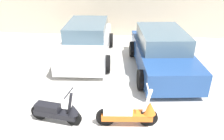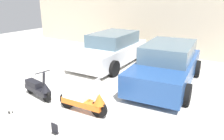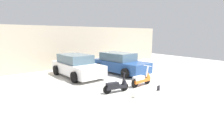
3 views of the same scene
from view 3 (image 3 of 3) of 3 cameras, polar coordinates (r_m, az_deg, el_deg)
The scene contains 8 objects.
ground_plane at distance 9.23m, azimuth 10.83°, elevation -6.28°, with size 28.00×28.00×0.00m, color silver.
wall_back at distance 15.35m, azimuth -11.73°, elevation 7.34°, with size 19.60×0.12×3.45m, color beige.
scooter_front_left at distance 8.59m, azimuth 1.70°, elevation -5.04°, with size 1.38×0.53×0.97m.
scooter_front_right at distance 9.82m, azimuth 9.84°, elevation -2.84°, with size 1.55×0.56×1.08m.
car_rear_left at distance 12.05m, azimuth -11.46°, elevation 1.33°, with size 2.25×4.39×1.46m.
car_rear_center at distance 12.86m, azimuth 2.57°, elevation 2.21°, with size 2.46×4.51×1.47m.
placard_near_left_scooter at distance 7.95m, azimuth 6.84°, elevation -8.25°, with size 0.20×0.17×0.26m.
placard_near_right_scooter at distance 9.21m, azimuth 14.91°, elevation -5.78°, with size 0.20×0.12×0.26m.
Camera 3 is at (-6.58, -5.84, 2.81)m, focal length 28.00 mm.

